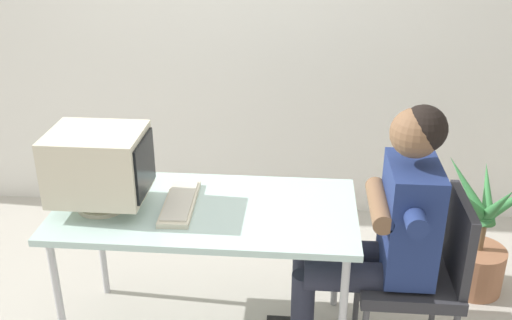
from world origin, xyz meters
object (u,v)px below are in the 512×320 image
(crt_monitor, at_px, (99,165))
(office_chair, at_px, (422,268))
(desk, at_px, (206,217))
(keyboard, at_px, (180,203))
(potted_plant, at_px, (479,245))
(person_seated, at_px, (382,226))

(crt_monitor, height_order, office_chair, crt_monitor)
(desk, relative_size, keyboard, 3.24)
(crt_monitor, bearing_deg, keyboard, 7.09)
(office_chair, xyz_separation_m, potted_plant, (0.43, 0.55, -0.20))
(person_seated, bearing_deg, desk, 176.59)
(desk, xyz_separation_m, keyboard, (-0.12, 0.01, 0.07))
(desk, relative_size, person_seated, 1.09)
(desk, relative_size, crt_monitor, 3.27)
(keyboard, height_order, office_chair, office_chair)
(keyboard, relative_size, person_seated, 0.34)
(desk, xyz_separation_m, potted_plant, (1.44, 0.50, -0.40))
(person_seated, bearing_deg, keyboard, 176.70)
(desk, bearing_deg, person_seated, -3.41)
(crt_monitor, relative_size, potted_plant, 0.55)
(crt_monitor, height_order, person_seated, person_seated)
(office_chair, bearing_deg, desk, 177.27)
(potted_plant, bearing_deg, crt_monitor, -164.18)
(office_chair, bearing_deg, person_seated, 180.00)
(crt_monitor, bearing_deg, potted_plant, 15.82)
(potted_plant, bearing_deg, person_seated, -138.75)
(desk, xyz_separation_m, person_seated, (0.81, -0.05, 0.02))
(desk, height_order, office_chair, office_chair)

